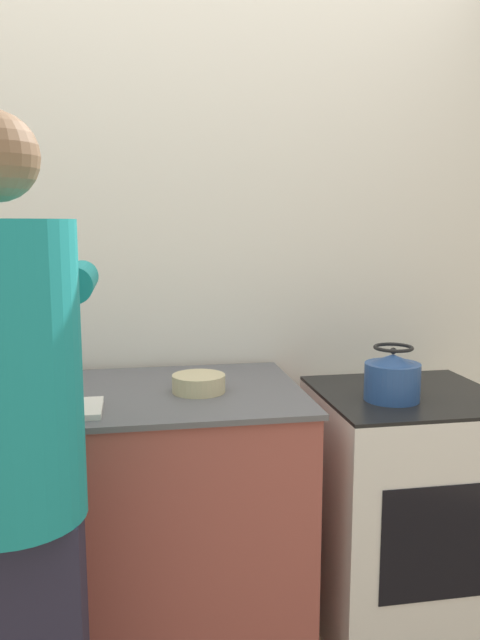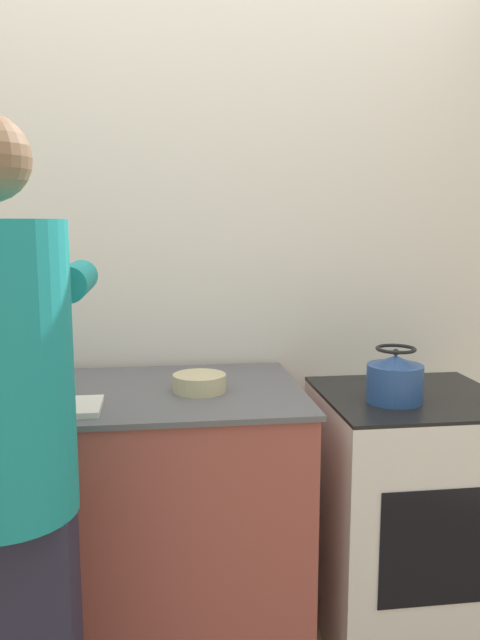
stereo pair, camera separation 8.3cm
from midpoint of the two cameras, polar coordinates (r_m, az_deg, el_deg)
The scene contains 8 objects.
wall_back at distance 2.48m, azimuth -6.69°, elevation 4.34°, with size 8.00×0.05×2.60m.
counter at distance 2.31m, azimuth -15.18°, elevation -17.82°, with size 1.49×0.71×0.93m.
oven at distance 2.45m, azimuth 13.81°, elevation -16.62°, with size 0.63×0.61×0.89m.
person at distance 1.58m, azimuth -21.51°, elevation -12.23°, with size 0.38×0.61×1.73m.
cutting_board at distance 1.96m, azimuth -18.49°, elevation -7.86°, with size 0.33×0.19×0.02m.
knife at distance 1.95m, azimuth -19.38°, elevation -7.61°, with size 0.19×0.07×0.01m.
kettle at distance 2.18m, azimuth 12.69°, elevation -5.14°, with size 0.19×0.19×0.19m.
bowl_prep at distance 2.10m, azimuth -4.94°, elevation -5.80°, with size 0.18×0.18×0.06m.
Camera 1 is at (-0.19, -1.71, 1.49)m, focal length 35.00 mm.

